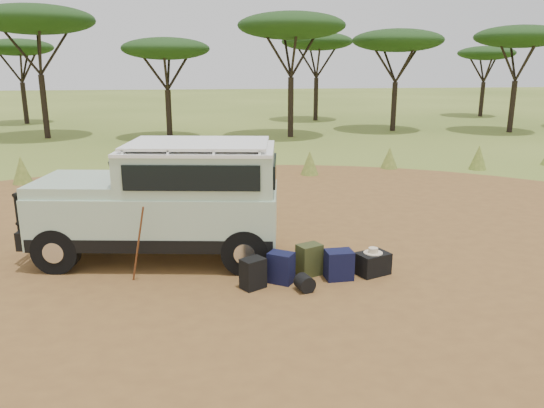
{
  "coord_description": "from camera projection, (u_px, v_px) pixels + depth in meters",
  "views": [
    {
      "loc": [
        -0.63,
        -8.5,
        3.57
      ],
      "look_at": [
        0.72,
        1.1,
        1.0
      ],
      "focal_mm": 35.0,
      "sensor_mm": 36.0,
      "label": 1
    }
  ],
  "objects": [
    {
      "name": "ground",
      "position": [
        240.0,
        278.0,
        9.14
      ],
      "size": [
        140.0,
        140.0,
        0.0
      ],
      "primitive_type": "plane",
      "color": "#576A26",
      "rests_on": "ground"
    },
    {
      "name": "dirt_clearing",
      "position": [
        240.0,
        277.0,
        9.13
      ],
      "size": [
        23.0,
        23.0,
        0.01
      ],
      "primitive_type": "cylinder",
      "color": "brown",
      "rests_on": "ground"
    },
    {
      "name": "grass_fringe",
      "position": [
        222.0,
        164.0,
        17.35
      ],
      "size": [
        36.6,
        1.6,
        0.9
      ],
      "color": "#576A26",
      "rests_on": "ground"
    },
    {
      "name": "acacia_treeline",
      "position": [
        222.0,
        37.0,
        26.95
      ],
      "size": [
        46.7,
        13.2,
        6.26
      ],
      "color": "black",
      "rests_on": "ground"
    },
    {
      "name": "safari_vehicle",
      "position": [
        166.0,
        203.0,
        9.82
      ],
      "size": [
        4.77,
        2.49,
        2.21
      ],
      "rotation": [
        0.0,
        0.0,
        -0.16
      ],
      "color": "#ADC8AB",
      "rests_on": "ground"
    },
    {
      "name": "walking_staff",
      "position": [
        138.0,
        244.0,
        8.8
      ],
      "size": [
        0.3,
        0.19,
        1.33
      ],
      "primitive_type": "cylinder",
      "rotation": [
        0.22,
        0.0,
        1.05
      ],
      "color": "brown",
      "rests_on": "ground"
    },
    {
      "name": "backpack_black",
      "position": [
        253.0,
        274.0,
        8.64
      ],
      "size": [
        0.46,
        0.43,
        0.51
      ],
      "primitive_type": "cube",
      "rotation": [
        0.0,
        0.0,
        0.54
      ],
      "color": "black",
      "rests_on": "ground"
    },
    {
      "name": "backpack_navy",
      "position": [
        281.0,
        268.0,
        8.86
      ],
      "size": [
        0.5,
        0.46,
        0.53
      ],
      "primitive_type": "cube",
      "rotation": [
        0.0,
        0.0,
        -0.58
      ],
      "color": "black",
      "rests_on": "ground"
    },
    {
      "name": "backpack_olive",
      "position": [
        309.0,
        260.0,
        9.18
      ],
      "size": [
        0.49,
        0.43,
        0.56
      ],
      "primitive_type": "cube",
      "rotation": [
        0.0,
        0.0,
        0.41
      ],
      "color": "#393C1C",
      "rests_on": "ground"
    },
    {
      "name": "duffel_navy",
      "position": [
        339.0,
        265.0,
        9.02
      ],
      "size": [
        0.47,
        0.36,
        0.51
      ],
      "primitive_type": "cube",
      "rotation": [
        0.0,
        0.0,
        0.04
      ],
      "color": "black",
      "rests_on": "ground"
    },
    {
      "name": "hard_case",
      "position": [
        373.0,
        264.0,
        9.24
      ],
      "size": [
        0.65,
        0.56,
        0.39
      ],
      "primitive_type": "cube",
      "rotation": [
        0.0,
        0.0,
        0.37
      ],
      "color": "black",
      "rests_on": "ground"
    },
    {
      "name": "stuff_sack",
      "position": [
        305.0,
        283.0,
        8.56
      ],
      "size": [
        0.34,
        0.34,
        0.27
      ],
      "primitive_type": "cylinder",
      "rotation": [
        1.57,
        0.0,
        0.27
      ],
      "color": "black",
      "rests_on": "ground"
    },
    {
      "name": "safari_hat",
      "position": [
        373.0,
        251.0,
        9.18
      ],
      "size": [
        0.33,
        0.33,
        0.1
      ],
      "color": "beige",
      "rests_on": "hard_case"
    }
  ]
}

